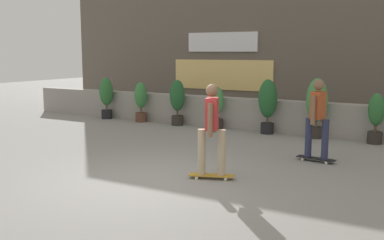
# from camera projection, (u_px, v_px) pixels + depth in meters

# --- Properties ---
(ground_plane) EXTENTS (48.00, 48.00, 0.00)m
(ground_plane) POSITION_uv_depth(u_px,v_px,m) (149.00, 182.00, 8.04)
(ground_plane) COLOR gray
(planter_wall) EXTENTS (18.00, 0.40, 0.90)m
(planter_wall) POSITION_uv_depth(u_px,v_px,m) (271.00, 115.00, 13.11)
(planter_wall) COLOR gray
(planter_wall) RESTS_ON ground
(building_backdrop) EXTENTS (20.00, 2.08, 6.50)m
(building_backdrop) POSITION_uv_depth(u_px,v_px,m) (313.00, 23.00, 16.12)
(building_backdrop) COLOR #60564C
(building_backdrop) RESTS_ON ground
(potted_plant_0) EXTENTS (0.46, 0.46, 1.39)m
(potted_plant_0) POSITION_uv_depth(u_px,v_px,m) (106.00, 95.00, 15.49)
(potted_plant_0) COLOR black
(potted_plant_0) RESTS_ON ground
(potted_plant_1) EXTENTS (0.40, 0.40, 1.28)m
(potted_plant_1) POSITION_uv_depth(u_px,v_px,m) (141.00, 100.00, 14.80)
(potted_plant_1) COLOR brown
(potted_plant_1) RESTS_ON ground
(potted_plant_2) EXTENTS (0.46, 0.46, 1.40)m
(potted_plant_2) POSITION_uv_depth(u_px,v_px,m) (177.00, 99.00, 14.09)
(potted_plant_2) COLOR #2D2823
(potted_plant_2) RESTS_ON ground
(potted_plant_3) EXTENTS (0.39, 0.39, 1.25)m
(potted_plant_3) POSITION_uv_depth(u_px,v_px,m) (217.00, 106.00, 13.43)
(potted_plant_3) COLOR #2D2823
(potted_plant_3) RESTS_ON ground
(potted_plant_4) EXTENTS (0.52, 0.52, 1.50)m
(potted_plant_4) POSITION_uv_depth(u_px,v_px,m) (268.00, 102.00, 12.63)
(potted_plant_4) COLOR black
(potted_plant_4) RESTS_ON ground
(potted_plant_5) EXTENTS (0.55, 0.55, 1.58)m
(potted_plant_5) POSITION_uv_depth(u_px,v_px,m) (317.00, 103.00, 11.95)
(potted_plant_5) COLOR #2D2823
(potted_plant_5) RESTS_ON ground
(potted_plant_6) EXTENTS (0.39, 0.39, 1.25)m
(potted_plant_6) POSITION_uv_depth(u_px,v_px,m) (376.00, 116.00, 11.26)
(potted_plant_6) COLOR #2D2823
(potted_plant_6) RESTS_ON ground
(skater_by_wall_left) EXTENTS (0.82, 0.53, 1.70)m
(skater_by_wall_left) POSITION_uv_depth(u_px,v_px,m) (212.00, 127.00, 8.09)
(skater_by_wall_left) COLOR #BF8C26
(skater_by_wall_left) RESTS_ON ground
(skater_far_right) EXTENTS (0.82, 0.55, 1.70)m
(skater_far_right) POSITION_uv_depth(u_px,v_px,m) (318.00, 117.00, 9.39)
(skater_far_right) COLOR black
(skater_far_right) RESTS_ON ground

